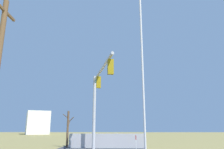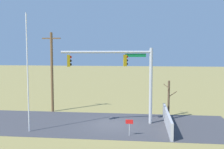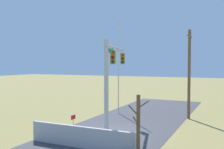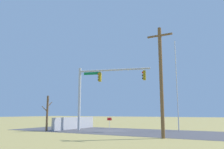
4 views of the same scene
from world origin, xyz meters
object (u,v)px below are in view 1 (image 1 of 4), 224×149
(signal_mast, at_px, (98,93))
(open_sign, at_px, (136,140))
(bare_tree, at_px, (68,128))
(distant_building, at_px, (38,123))
(flagpole, at_px, (142,68))

(signal_mast, relative_size, open_sign, 6.09)
(bare_tree, relative_size, distant_building, 0.40)
(signal_mast, bearing_deg, bare_tree, 40.59)
(signal_mast, height_order, distant_building, distant_building)
(flagpole, bearing_deg, signal_mast, 20.91)
(signal_mast, xyz_separation_m, bare_tree, (3.81, 3.27, -2.83))
(flagpole, relative_size, distant_building, 1.06)
(open_sign, relative_size, distant_building, 0.14)
(flagpole, xyz_separation_m, distant_building, (53.23, 25.04, -1.29))
(bare_tree, height_order, open_sign, bare_tree)
(distant_building, bearing_deg, flagpole, 179.73)
(signal_mast, distance_m, distant_building, 50.89)
(bare_tree, distance_m, open_sign, 7.25)
(signal_mast, height_order, bare_tree, signal_mast)
(flagpole, relative_size, bare_tree, 2.66)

